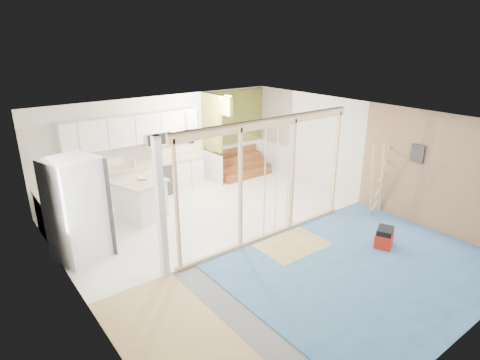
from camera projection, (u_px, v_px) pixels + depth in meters
room at (256, 184)px, 8.00m from camera, size 7.01×8.01×2.61m
floor_overlays at (256, 239)px, 8.53m from camera, size 7.00×8.00×0.03m
stud_frame at (246, 172)px, 7.74m from camera, size 4.66×0.14×2.60m
base_cabinets at (119, 192)px, 9.88m from camera, size 4.45×2.24×0.93m
upper_cabinets at (136, 130)px, 10.19m from camera, size 3.60×0.41×0.85m
green_partition at (231, 147)px, 12.02m from camera, size 2.25×1.51×2.60m
pot_rack at (193, 134)px, 9.00m from camera, size 0.52×0.52×0.72m
sheathing_panel at (443, 175)px, 8.49m from camera, size 0.02×4.00×2.60m
electrical_panel at (417, 154)px, 8.79m from camera, size 0.04×0.30×0.40m
ceiling_light at (225, 98)px, 10.62m from camera, size 0.32×0.32×0.08m
fridge at (77, 209)px, 7.53m from camera, size 1.10×1.06×2.02m
island at (141, 200)px, 9.34m from camera, size 1.24×1.24×0.95m
bowl at (144, 178)px, 9.27m from camera, size 0.32×0.32×0.06m
soap_bottle_a at (133, 162)px, 10.17m from camera, size 0.12×0.12×0.27m
soap_bottle_b at (157, 157)px, 10.72m from camera, size 0.11×0.11×0.18m
toolbox at (384, 238)px, 8.18m from camera, size 0.53×0.48×0.42m
ladder at (378, 179)px, 9.40m from camera, size 0.95×0.17×1.79m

